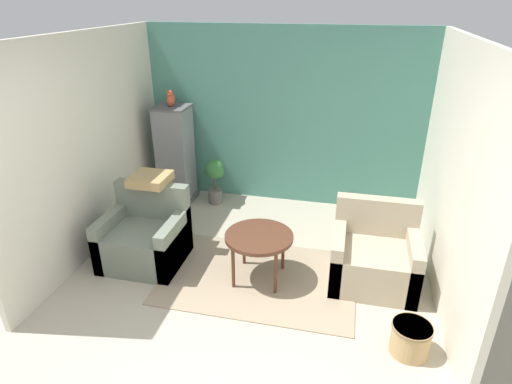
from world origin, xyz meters
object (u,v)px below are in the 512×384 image
object	(u,v)px
armchair_left	(145,239)
birdcage	(175,155)
potted_plant	(214,176)
wicker_basket	(410,338)
coffee_table	(259,239)
armchair_right	(374,258)
parrot	(171,99)

from	to	relation	value
armchair_left	birdcage	size ratio (longest dim) A/B	0.62
potted_plant	wicker_basket	bearing A→B (deg)	-43.79
armchair_left	wicker_basket	size ratio (longest dim) A/B	2.54
coffee_table	armchair_left	size ratio (longest dim) A/B	0.82
armchair_right	wicker_basket	xyz separation A→B (m)	(0.30, -0.95, -0.13)
birdcage	armchair_left	bearing A→B (deg)	-80.58
birdcage	wicker_basket	size ratio (longest dim) A/B	4.13
birdcage	potted_plant	xyz separation A→B (m)	(0.56, 0.03, -0.27)
wicker_basket	coffee_table	bearing A→B (deg)	153.42
armchair_left	coffee_table	bearing A→B (deg)	-2.07
armchair_right	coffee_table	bearing A→B (deg)	-169.33
coffee_table	armchair_right	bearing A→B (deg)	10.67
armchair_right	potted_plant	distance (m)	2.62
coffee_table	potted_plant	distance (m)	1.94
parrot	armchair_left	bearing A→B (deg)	-80.60
coffee_table	wicker_basket	bearing A→B (deg)	-26.58
armchair_right	parrot	distance (m)	3.31
armchair_left	parrot	world-z (taller)	parrot
armchair_left	wicker_basket	distance (m)	2.89
armchair_left	wicker_basket	xyz separation A→B (m)	(2.78, -0.78, -0.13)
armchair_right	armchair_left	bearing A→B (deg)	-176.02
coffee_table	armchair_right	xyz separation A→B (m)	(1.17, 0.22, -0.20)
armchair_left	potted_plant	xyz separation A→B (m)	(0.30, 1.60, 0.14)
armchair_left	wicker_basket	world-z (taller)	armchair_left
coffee_table	birdcage	world-z (taller)	birdcage
coffee_table	potted_plant	size ratio (longest dim) A/B	1.07
potted_plant	wicker_basket	distance (m)	3.45
wicker_basket	armchair_left	bearing A→B (deg)	164.32
armchair_right	potted_plant	xyz separation A→B (m)	(-2.19, 1.43, 0.14)
coffee_table	armchair_left	bearing A→B (deg)	177.93
coffee_table	wicker_basket	xyz separation A→B (m)	(1.46, -0.73, -0.33)
parrot	potted_plant	distance (m)	1.21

